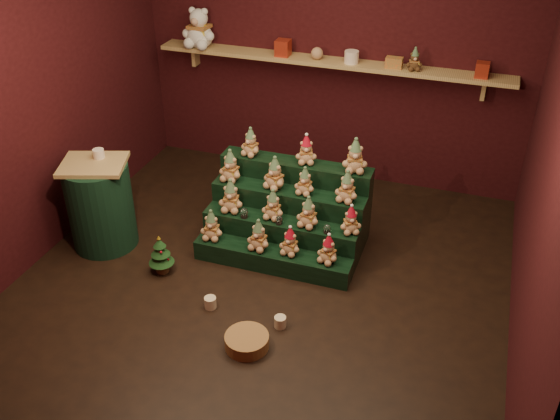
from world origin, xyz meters
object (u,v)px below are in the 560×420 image
at_px(riser_tier_front, 272,259).
at_px(snow_globe_a, 244,213).
at_px(snow_globe_b, 279,220).
at_px(side_table, 100,205).
at_px(mini_christmas_tree, 161,254).
at_px(mug_left, 210,303).
at_px(wicker_basket, 247,341).
at_px(brown_bear, 415,59).
at_px(snow_globe_c, 327,229).
at_px(mug_right, 280,322).
at_px(white_bear, 199,22).

bearing_deg(riser_tier_front, snow_globe_a, 153.18).
xyz_separation_m(snow_globe_b, side_table, (-1.59, -0.30, 0.01)).
height_order(mini_christmas_tree, mug_left, mini_christmas_tree).
distance_m(side_table, mini_christmas_tree, 0.77).
distance_m(riser_tier_front, mug_left, 0.72).
bearing_deg(mug_left, wicker_basket, -35.79).
bearing_deg(brown_bear, riser_tier_front, -134.27).
relative_size(snow_globe_a, brown_bear, 0.42).
height_order(snow_globe_c, mini_christmas_tree, snow_globe_c).
bearing_deg(snow_globe_b, brown_bear, 62.20).
bearing_deg(snow_globe_c, mug_left, -131.72).
bearing_deg(wicker_basket, mug_right, 60.21).
bearing_deg(wicker_basket, riser_tier_front, 98.56).
distance_m(mini_christmas_tree, mug_left, 0.67).
bearing_deg(snow_globe_a, white_bear, 124.85).
relative_size(side_table, brown_bear, 3.92).
relative_size(mini_christmas_tree, white_bear, 0.74).
relative_size(mini_christmas_tree, mug_right, 4.05).
bearing_deg(mug_right, brown_bear, 77.90).
distance_m(wicker_basket, white_bear, 3.45).
xyz_separation_m(riser_tier_front, wicker_basket, (0.15, -0.98, -0.04)).
height_order(side_table, white_bear, white_bear).
relative_size(snow_globe_a, mug_left, 0.94).
distance_m(mug_left, mug_right, 0.60).
bearing_deg(mug_left, brown_bear, 64.73).
height_order(snow_globe_c, mug_left, snow_globe_c).
bearing_deg(snow_globe_c, brown_bear, 75.95).
distance_m(riser_tier_front, side_table, 1.62).
bearing_deg(snow_globe_c, white_bear, 139.79).
xyz_separation_m(mug_right, white_bear, (-1.70, 2.40, 1.53)).
xyz_separation_m(riser_tier_front, white_bear, (-1.39, 1.71, 1.49)).
distance_m(snow_globe_b, mug_left, 0.94).
xyz_separation_m(mug_left, mug_right, (0.60, -0.03, -0.00)).
relative_size(mug_right, wicker_basket, 0.28).
distance_m(snow_globe_c, mug_left, 1.15).
bearing_deg(side_table, white_bear, 65.37).
xyz_separation_m(mug_left, brown_bear, (1.12, 2.37, 1.38)).
bearing_deg(brown_bear, wicker_basket, -122.67).
bearing_deg(mug_left, white_bear, 114.96).
relative_size(riser_tier_front, side_table, 1.68).
relative_size(snow_globe_c, mug_left, 0.83).
xyz_separation_m(mug_left, white_bear, (-1.10, 2.37, 1.53)).
bearing_deg(snow_globe_c, side_table, -171.59).
xyz_separation_m(snow_globe_b, snow_globe_c, (0.43, -0.00, -0.00)).
xyz_separation_m(snow_globe_b, white_bear, (-1.40, 1.55, 1.17)).
distance_m(wicker_basket, brown_bear, 3.09).
relative_size(snow_globe_b, mini_christmas_tree, 0.21).
xyz_separation_m(snow_globe_a, mug_right, (0.63, -0.85, -0.36)).
bearing_deg(side_table, wicker_basket, -44.66).
bearing_deg(white_bear, riser_tier_front, -47.17).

